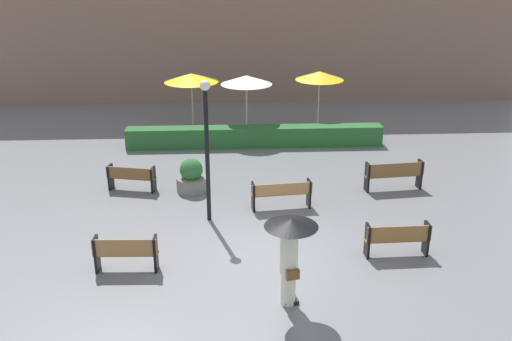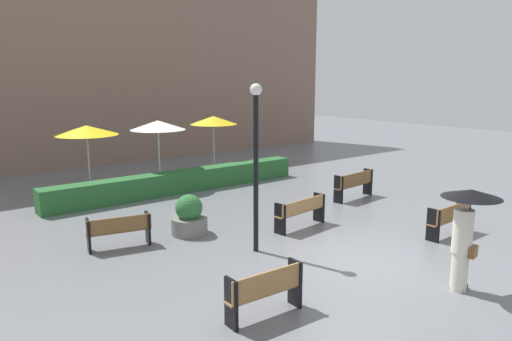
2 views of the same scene
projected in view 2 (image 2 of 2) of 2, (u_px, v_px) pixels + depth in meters
name	position (u px, v px, depth m)	size (l,w,h in m)	color
ground_plane	(358.00, 260.00, 10.96)	(60.00, 60.00, 0.00)	slate
bench_near_left	(266.00, 290.00, 8.27)	(1.52, 0.39, 0.88)	#9E7242
bench_mid_center	(301.00, 210.00, 13.23)	(1.82, 0.57, 0.84)	#9E7242
bench_far_right	(355.00, 183.00, 16.41)	(1.89, 0.53, 0.94)	brown
bench_far_left	(119.00, 229.00, 11.66)	(1.57, 0.68, 0.81)	brown
bench_near_right	(450.00, 218.00, 12.56)	(1.62, 0.39, 0.86)	olive
pedestrian_with_umbrella	(466.00, 222.00, 9.14)	(1.11, 1.11, 2.06)	silver
planter_pot	(189.00, 217.00, 12.74)	(0.97, 0.97, 1.08)	slate
lamp_post	(256.00, 151.00, 11.09)	(0.28, 0.28, 4.00)	black
patio_umbrella_yellow	(87.00, 130.00, 17.37)	(2.26, 2.26, 2.42)	silver
patio_umbrella_white	(158.00, 125.00, 17.77)	(2.05, 2.05, 2.56)	silver
patio_umbrella_yellow_far	(213.00, 120.00, 20.34)	(2.01, 2.01, 2.51)	silver
hedge_strip	(181.00, 181.00, 17.45)	(9.93, 0.70, 0.78)	#28602D
building_facade	(95.00, 63.00, 22.37)	(28.00, 1.20, 9.63)	#846656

